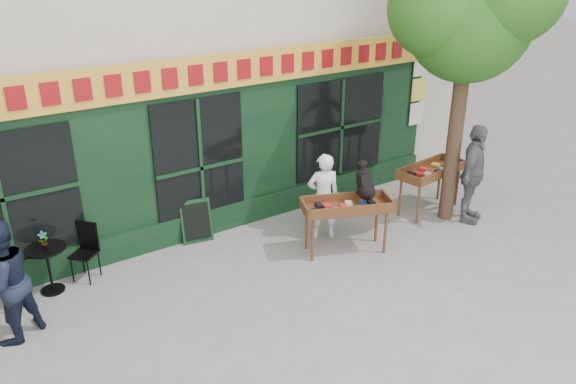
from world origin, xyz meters
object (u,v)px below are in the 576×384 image
at_px(man_right, 473,174).
at_px(man_left, 4,283).
at_px(book_cart_center, 347,208).
at_px(woman, 323,196).
at_px(bistro_table, 47,261).
at_px(book_cart_right, 431,173).
at_px(dog, 365,180).

xyz_separation_m(man_right, man_left, (-8.06, 1.11, -0.10)).
relative_size(book_cart_center, man_left, 0.93).
relative_size(woman, man_left, 0.93).
bearing_deg(bistro_table, book_cart_right, -10.12).
relative_size(dog, man_right, 0.31).
bearing_deg(woman, dog, 139.23).
height_order(dog, man_right, man_right).
bearing_deg(man_left, dog, 142.75).
relative_size(dog, bistro_table, 0.79).
height_order(woman, book_cart_right, woman).
bearing_deg(dog, man_right, 14.08).
relative_size(woman, bistro_table, 2.13).
distance_m(bistro_table, man_left, 1.19).
bearing_deg(man_left, woman, 149.79).
height_order(bistro_table, man_left, man_left).
xyz_separation_m(book_cart_right, man_right, (0.30, -0.75, 0.15)).
height_order(book_cart_center, book_cart_right, same).
bearing_deg(woman, man_left, 22.20).
height_order(book_cart_center, man_right, man_right).
relative_size(book_cart_right, man_right, 0.80).
height_order(dog, book_cart_right, dog).
relative_size(dog, book_cart_right, 0.38).
relative_size(woman, book_cart_right, 1.04).
bearing_deg(bistro_table, dog, -18.42).
bearing_deg(book_cart_center, man_right, 14.13).
bearing_deg(man_left, book_cart_right, 147.61).
bearing_deg(woman, bistro_table, 11.04).
bearing_deg(man_right, woman, 132.67).
bearing_deg(book_cart_center, dog, 14.54).
distance_m(dog, bistro_table, 5.25).
distance_m(woman, bistro_table, 4.69).
bearing_deg(dog, man_left, -164.84).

